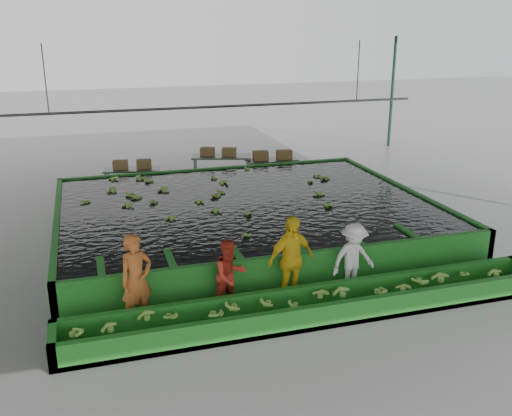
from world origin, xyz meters
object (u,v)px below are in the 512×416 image
object	(u,v)px
packing_table_mid	(222,169)
box_stack_mid	(218,155)
worker_a	(136,280)
worker_b	(230,276)
worker_d	(353,259)
flotation_tank	(245,216)
packing_table_right	(272,171)
box_stack_right	(272,159)
sorting_trough	(317,306)
box_stack_left	(132,168)
worker_c	(291,260)
packing_table_left	(133,181)

from	to	relation	value
packing_table_mid	box_stack_mid	xyz separation A→B (m)	(-0.10, 0.07, 0.49)
worker_a	worker_b	distance (m)	1.83
worker_a	worker_d	distance (m)	4.53
flotation_tank	packing_table_right	bearing A→B (deg)	63.54
worker_a	packing_table_mid	distance (m)	10.44
packing_table_right	worker_d	bearing A→B (deg)	-97.61
worker_d	box_stack_right	bearing A→B (deg)	74.81
flotation_tank	sorting_trough	world-z (taller)	flotation_tank
box_stack_mid	box_stack_right	size ratio (longest dim) A/B	0.91
worker_d	box_stack_left	distance (m)	9.90
sorting_trough	worker_d	bearing A→B (deg)	34.90
worker_c	packing_table_right	bearing A→B (deg)	58.51
worker_b	box_stack_mid	xyz separation A→B (m)	(2.10, 9.69, 0.22)
sorting_trough	box_stack_mid	distance (m)	10.53
box_stack_mid	worker_a	bearing A→B (deg)	-112.02
flotation_tank	packing_table_left	world-z (taller)	flotation_tank
flotation_tank	worker_c	xyz separation A→B (m)	(-0.27, -4.30, 0.49)
box_stack_right	packing_table_mid	bearing A→B (deg)	162.88
box_stack_mid	box_stack_right	bearing A→B (deg)	-18.16
packing_table_right	box_stack_left	distance (m)	4.97
worker_c	box_stack_left	xyz separation A→B (m)	(-2.32, 9.16, -0.09)
worker_a	flotation_tank	bearing A→B (deg)	27.26
flotation_tank	box_stack_right	world-z (taller)	box_stack_right
worker_a	worker_b	size ratio (longest dim) A/B	1.21
worker_c	worker_d	distance (m)	1.42
sorting_trough	worker_b	xyz separation A→B (m)	(-1.56, 0.80, 0.50)
packing_table_mid	box_stack_right	distance (m)	1.88
packing_table_mid	worker_a	bearing A→B (deg)	-112.66
worker_c	packing_table_mid	world-z (taller)	worker_c
worker_d	flotation_tank	bearing A→B (deg)	97.60
worker_d	packing_table_right	size ratio (longest dim) A/B	0.85
worker_c	box_stack_right	bearing A→B (deg)	58.34
worker_d	box_stack_right	size ratio (longest dim) A/B	1.11
worker_d	box_stack_right	distance (m)	9.17
worker_a	box_stack_mid	world-z (taller)	worker_a
box_stack_left	box_stack_right	xyz separation A→B (m)	(4.99, -0.08, -0.01)
sorting_trough	flotation_tank	bearing A→B (deg)	90.00
packing_table_right	box_stack_right	world-z (taller)	box_stack_right
sorting_trough	worker_c	world-z (taller)	worker_c
worker_d	packing_table_left	world-z (taller)	worker_d
box_stack_left	packing_table_right	bearing A→B (deg)	-1.56
sorting_trough	worker_c	distance (m)	1.09
worker_a	packing_table_right	xyz separation A→B (m)	(5.74, 9.03, -0.49)
worker_d	packing_table_right	xyz separation A→B (m)	(1.21, 9.03, -0.36)
flotation_tank	worker_a	xyz separation A→B (m)	(-3.38, -4.30, 0.46)
worker_b	box_stack_right	bearing A→B (deg)	48.93
packing_table_left	packing_table_mid	xyz separation A→B (m)	(3.26, 0.54, 0.06)
packing_table_mid	packing_table_left	bearing A→B (deg)	-170.59
worker_c	box_stack_mid	bearing A→B (deg)	69.96
box_stack_left	box_stack_mid	xyz separation A→B (m)	(3.13, 0.53, 0.12)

